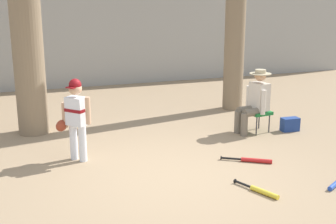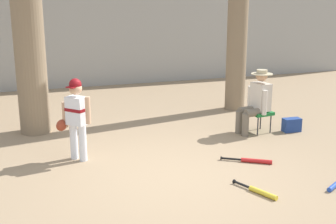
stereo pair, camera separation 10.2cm
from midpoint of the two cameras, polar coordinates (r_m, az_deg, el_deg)
ground_plane at (r=6.34m, az=0.39°, el=-8.45°), size 60.00×60.00×0.00m
concrete_back_wall at (r=12.93m, az=-11.17°, el=9.56°), size 18.00×0.36×2.83m
tree_near_player at (r=8.40m, az=-18.56°, el=13.59°), size 0.73×0.73×5.57m
tree_behind_spectator at (r=9.98m, az=8.49°, el=12.67°), size 0.73×0.73×5.11m
young_ballplayer at (r=6.90m, az=-12.34°, el=-0.33°), size 0.55×0.47×1.31m
folding_stool at (r=8.49m, az=11.33°, el=-0.14°), size 0.45×0.45×0.41m
seated_spectator at (r=8.37m, az=10.90°, el=1.61°), size 0.67×0.54×1.20m
handbag_beside_stool at (r=8.73m, az=15.26°, el=-1.56°), size 0.35×0.20×0.26m
bat_red_barrel at (r=6.98m, az=10.51°, el=-6.18°), size 0.70×0.49×0.07m
bat_yellow_trainer at (r=5.94m, az=11.49°, el=-10.03°), size 0.32×0.68×0.07m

